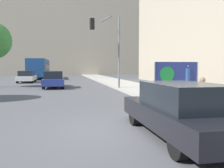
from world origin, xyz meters
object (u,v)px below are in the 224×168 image
(jogger_on_sidewalk, at_px, (187,80))
(city_bus_on_road, at_px, (39,68))
(seated_protester, at_px, (203,93))
(protest_banner, at_px, (176,79))
(traffic_light_pole, at_px, (109,40))
(car_on_road_midblock, at_px, (27,77))
(parked_car_curbside, at_px, (181,110))
(car_on_road_nearest, at_px, (54,79))
(pedestrian_behind, at_px, (163,81))

(jogger_on_sidewalk, relative_size, city_bus_on_road, 0.15)
(seated_protester, height_order, protest_banner, protest_banner)
(seated_protester, xyz_separation_m, traffic_light_pole, (-1.50, 10.76, 3.04))
(seated_protester, relative_size, car_on_road_midblock, 0.27)
(parked_car_curbside, bearing_deg, car_on_road_midblock, 105.94)
(parked_car_curbside, bearing_deg, traffic_light_pole, 87.36)
(traffic_light_pole, height_order, car_on_road_nearest, traffic_light_pole)
(protest_banner, bearing_deg, car_on_road_midblock, 117.97)
(traffic_light_pole, distance_m, city_bus_on_road, 23.17)
(car_on_road_midblock, bearing_deg, traffic_light_pole, -56.44)
(seated_protester, height_order, traffic_light_pole, traffic_light_pole)
(seated_protester, xyz_separation_m, protest_banner, (0.71, 3.70, 0.32))
(traffic_light_pole, height_order, city_bus_on_road, traffic_light_pole)
(protest_banner, relative_size, car_on_road_midblock, 0.52)
(seated_protester, xyz_separation_m, car_on_road_midblock, (-9.23, 22.42, -0.15))
(pedestrian_behind, height_order, parked_car_curbside, pedestrian_behind)
(pedestrian_behind, distance_m, city_bus_on_road, 28.86)
(pedestrian_behind, distance_m, parked_car_curbside, 8.40)
(seated_protester, height_order, parked_car_curbside, seated_protester)
(jogger_on_sidewalk, relative_size, traffic_light_pole, 0.32)
(protest_banner, distance_m, car_on_road_nearest, 12.11)
(traffic_light_pole, xyz_separation_m, city_bus_on_road, (-7.24, 21.90, -2.14))
(car_on_road_nearest, bearing_deg, seated_protester, -67.32)
(seated_protester, height_order, car_on_road_nearest, car_on_road_nearest)
(parked_car_curbside, height_order, car_on_road_nearest, car_on_road_nearest)
(parked_car_curbside, distance_m, city_bus_on_road, 35.81)
(traffic_light_pole, distance_m, car_on_road_nearest, 6.19)
(car_on_road_nearest, bearing_deg, car_on_road_midblock, 111.90)
(pedestrian_behind, xyz_separation_m, traffic_light_pole, (-2.19, 5.36, 2.88))
(jogger_on_sidewalk, distance_m, traffic_light_pole, 8.03)
(jogger_on_sidewalk, relative_size, car_on_road_nearest, 0.38)
(jogger_on_sidewalk, height_order, car_on_road_nearest, jogger_on_sidewalk)
(protest_banner, distance_m, traffic_light_pole, 7.88)
(pedestrian_behind, bearing_deg, protest_banner, -102.53)
(protest_banner, height_order, car_on_road_nearest, protest_banner)
(jogger_on_sidewalk, distance_m, protest_banner, 0.67)
(jogger_on_sidewalk, bearing_deg, protest_banner, 34.08)
(traffic_light_pole, xyz_separation_m, parked_car_curbside, (-0.61, -13.28, -3.18))
(pedestrian_behind, distance_m, car_on_road_midblock, 19.70)
(jogger_on_sidewalk, relative_size, pedestrian_behind, 1.08)
(traffic_light_pole, relative_size, parked_car_curbside, 1.17)
(parked_car_curbside, distance_m, car_on_road_midblock, 25.93)
(parked_car_curbside, xyz_separation_m, car_on_road_nearest, (-3.70, 16.41, 0.03))
(car_on_road_midblock, bearing_deg, jogger_on_sidewalk, -60.35)
(jogger_on_sidewalk, bearing_deg, city_bus_on_road, -44.98)
(pedestrian_behind, bearing_deg, traffic_light_pole, 99.16)
(protest_banner, bearing_deg, parked_car_curbside, -114.38)
(jogger_on_sidewalk, distance_m, city_bus_on_road, 30.59)
(jogger_on_sidewalk, bearing_deg, pedestrian_behind, -41.42)
(jogger_on_sidewalk, xyz_separation_m, parked_car_curbside, (-3.48, -6.31, -0.38))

